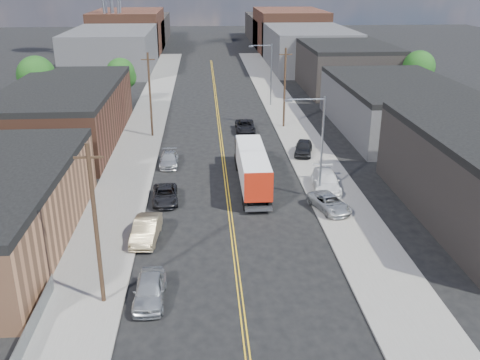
{
  "coord_description": "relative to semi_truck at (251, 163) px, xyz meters",
  "views": [
    {
      "loc": [
        -1.94,
        -17.71,
        18.44
      ],
      "look_at": [
        0.9,
        23.32,
        2.5
      ],
      "focal_mm": 40.0,
      "sensor_mm": 36.0,
      "label": 1
    }
  ],
  "objects": [
    {
      "name": "warehouse_brown",
      "position": [
        -20.31,
        15.32,
        1.24
      ],
      "size": [
        12.0,
        26.0,
        6.6
      ],
      "color": "#48291D",
      "rests_on": "ground"
    },
    {
      "name": "utility_pole_left_far",
      "position": [
        -10.51,
        16.32,
        3.08
      ],
      "size": [
        1.6,
        0.26,
        10.0
      ],
      "color": "black",
      "rests_on": "ground"
    },
    {
      "name": "tree_right_far",
      "position": [
        27.75,
        31.32,
        3.12
      ],
      "size": [
        4.85,
        4.76,
        7.91
      ],
      "color": "black",
      "rests_on": "ground"
    },
    {
      "name": "centerline",
      "position": [
        -2.31,
        16.32,
        -2.05
      ],
      "size": [
        0.32,
        120.0,
        0.01
      ],
      "primitive_type": "cube",
      "color": "gold",
      "rests_on": "ground"
    },
    {
      "name": "industrial_right_c",
      "position": [
        19.69,
        43.32,
        1.74
      ],
      "size": [
        14.0,
        22.0,
        7.6
      ],
      "color": "black",
      "rests_on": "ground"
    },
    {
      "name": "sidewalk_right",
      "position": [
        7.19,
        16.32,
        -1.98
      ],
      "size": [
        5.0,
        140.0,
        0.15
      ],
      "primitive_type": "cube",
      "color": "slate",
      "rests_on": "ground"
    },
    {
      "name": "tree_left_mid",
      "position": [
        -26.25,
        26.32,
        3.42
      ],
      "size": [
        5.1,
        5.04,
        8.37
      ],
      "color": "black",
      "rests_on": "ground"
    },
    {
      "name": "skyline_left_b",
      "position": [
        -22.31,
        91.32,
        2.94
      ],
      "size": [
        16.0,
        26.0,
        10.0
      ],
      "primitive_type": "cube",
      "color": "#48291D",
      "rests_on": "ground"
    },
    {
      "name": "car_right_lot_c",
      "position": [
        6.37,
        7.91,
        -1.15
      ],
      "size": [
        2.78,
        4.72,
        1.51
      ],
      "primitive_type": "imported",
      "rotation": [
        0.0,
        0.0,
        -0.24
      ],
      "color": "black",
      "rests_on": "sidewalk_right"
    },
    {
      "name": "ground",
      "position": [
        -2.31,
        31.32,
        -2.06
      ],
      "size": [
        260.0,
        260.0,
        0.0
      ],
      "primitive_type": "plane",
      "color": "black",
      "rests_on": "ground"
    },
    {
      "name": "car_left_c",
      "position": [
        -7.76,
        -3.69,
        -1.42
      ],
      "size": [
        2.4,
        4.74,
        1.28
      ],
      "primitive_type": "imported",
      "rotation": [
        0.0,
        0.0,
        0.06
      ],
      "color": "black",
      "rests_on": "ground"
    },
    {
      "name": "skyline_left_c",
      "position": [
        -22.31,
        111.32,
        1.44
      ],
      "size": [
        16.0,
        40.0,
        7.0
      ],
      "primitive_type": "cube",
      "color": "black",
      "rests_on": "ground"
    },
    {
      "name": "skyline_left_a",
      "position": [
        -22.31,
        66.32,
        1.94
      ],
      "size": [
        16.0,
        30.0,
        8.0
      ],
      "primitive_type": "cube",
      "color": "#363638",
      "rests_on": "ground"
    },
    {
      "name": "sidewalk_left",
      "position": [
        -11.81,
        16.32,
        -1.98
      ],
      "size": [
        5.0,
        140.0,
        0.15
      ],
      "primitive_type": "cube",
      "color": "slate",
      "rests_on": "ground"
    },
    {
      "name": "car_left_b",
      "position": [
        -8.71,
        -10.68,
        -1.25
      ],
      "size": [
        2.09,
        5.01,
        1.61
      ],
      "primitive_type": "imported",
      "rotation": [
        0.0,
        0.0,
        -0.08
      ],
      "color": "#837456",
      "rests_on": "ground"
    },
    {
      "name": "car_ahead_truck",
      "position": [
        0.83,
        17.7,
        -1.36
      ],
      "size": [
        2.43,
        5.09,
        1.4
      ],
      "primitive_type": "imported",
      "rotation": [
        0.0,
        0.0,
        -0.02
      ],
      "color": "black",
      "rests_on": "ground"
    },
    {
      "name": "utility_pole_left_near",
      "position": [
        -10.51,
        -18.68,
        3.08
      ],
      "size": [
        1.6,
        0.26,
        10.0
      ],
      "color": "black",
      "rests_on": "ground"
    },
    {
      "name": "car_left_d",
      "position": [
        -7.94,
        5.76,
        -1.41
      ],
      "size": [
        1.83,
        4.44,
        1.29
      ],
      "primitive_type": "imported",
      "rotation": [
        0.0,
        0.0,
        0.01
      ],
      "color": "#A5A8AA",
      "rests_on": "ground"
    },
    {
      "name": "skyline_right_c",
      "position": [
        17.69,
        111.32,
        1.44
      ],
      "size": [
        16.0,
        40.0,
        7.0
      ],
      "primitive_type": "cube",
      "color": "black",
      "rests_on": "ground"
    },
    {
      "name": "car_right_lot_a",
      "position": [
        5.89,
        -6.68,
        -1.27
      ],
      "size": [
        3.43,
        5.05,
        1.28
      ],
      "primitive_type": "imported",
      "rotation": [
        0.0,
        0.0,
        0.31
      ],
      "color": "#A8ACAE",
      "rests_on": "sidewalk_right"
    },
    {
      "name": "car_left_a",
      "position": [
        -7.76,
        -18.68,
        -1.28
      ],
      "size": [
        1.86,
        4.55,
        1.54
      ],
      "primitive_type": "imported",
      "rotation": [
        0.0,
        0.0,
        -0.01
      ],
      "color": "#ACB0B1",
      "rests_on": "ground"
    },
    {
      "name": "semi_truck",
      "position": [
        0.0,
        0.0,
        0.0
      ],
      "size": [
        2.36,
        13.82,
        3.61
      ],
      "rotation": [
        0.0,
        0.0,
        -0.0
      ],
      "color": "silver",
      "rests_on": "ground"
    },
    {
      "name": "utility_pole_right",
      "position": [
        5.89,
        19.32,
        3.08
      ],
      "size": [
        1.6,
        0.26,
        10.0
      ],
      "color": "black",
      "rests_on": "ground"
    },
    {
      "name": "skyline_right_a",
      "position": [
        17.69,
        66.32,
        1.94
      ],
      "size": [
        16.0,
        30.0,
        8.0
      ],
      "primitive_type": "cube",
      "color": "#363638",
      "rests_on": "ground"
    },
    {
      "name": "streetlight_near",
      "position": [
        5.28,
        -3.68,
        3.27
      ],
      "size": [
        3.39,
        0.25,
        9.0
      ],
      "color": "gray",
      "rests_on": "ground"
    },
    {
      "name": "industrial_right_b",
      "position": [
        19.69,
        17.32,
        0.99
      ],
      "size": [
        14.0,
        24.0,
        6.1
      ],
      "color": "#363638",
      "rests_on": "ground"
    },
    {
      "name": "streetlight_far",
      "position": [
        5.28,
        31.32,
        3.27
      ],
      "size": [
        3.39,
        0.25,
        9.0
      ],
      "color": "gray",
      "rests_on": "ground"
    },
    {
      "name": "skyline_right_b",
      "position": [
        17.69,
        91.32,
        2.94
      ],
      "size": [
        16.0,
        26.0,
        10.0
      ],
      "primitive_type": "cube",
      "color": "#48291D",
      "rests_on": "ground"
    },
    {
      "name": "tree_left_far",
      "position": [
        -16.25,
        33.32,
        2.51
      ],
      "size": [
        4.35,
        4.2,
        6.97
      ],
      "color": "black",
      "rests_on": "ground"
    },
    {
      "name": "car_right_lot_b",
      "position": [
        6.56,
        -2.24,
        -1.1
      ],
      "size": [
        2.72,
        5.72,
        1.61
      ],
      "primitive_type": "imported",
      "rotation": [
        0.0,
        0.0,
        -0.09
      ],
      "color": "silver",
      "rests_on": "sidewalk_right"
    }
  ]
}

